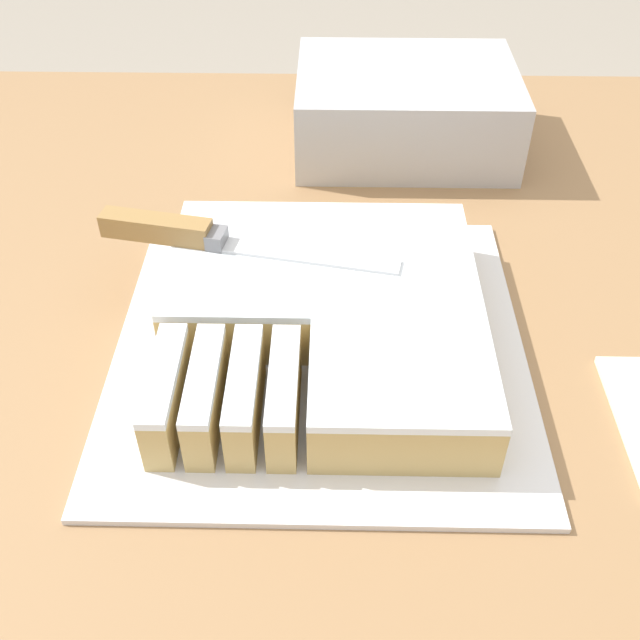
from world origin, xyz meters
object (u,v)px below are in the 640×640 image
cake (326,316)px  knife (186,233)px  cake_board (320,345)px  storage_box (405,109)px

cake → knife: knife is taller
cake_board → knife: bearing=148.5°
storage_box → cake: bearing=-104.1°
cake_board → cake: cake is taller
cake_board → storage_box: 0.39m
knife → storage_box: storage_box is taller
cake → knife: size_ratio=1.04×
cake → storage_box: bearing=75.9°
knife → cake_board: bearing=-20.5°
cake_board → cake: bearing=47.6°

